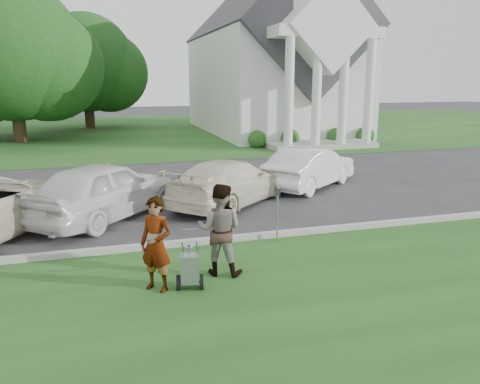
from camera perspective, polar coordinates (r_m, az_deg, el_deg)
name	(u,v)px	position (r m, az deg, el deg)	size (l,w,h in m)	color
ground	(246,249)	(10.95, 0.69, -6.90)	(120.00, 120.00, 0.00)	#333335
grass_strip	(296,307)	(8.36, 6.85, -13.74)	(80.00, 7.00, 0.01)	#1D4919
church_lawn	(144,130)	(37.13, -11.62, 7.39)	(80.00, 30.00, 0.01)	#1D4919
curb	(239,238)	(11.42, -0.12, -5.62)	(80.00, 0.18, 0.15)	#9E9E93
church	(272,49)	(35.10, 3.94, 16.99)	(9.19, 19.00, 24.10)	white
tree_left	(12,57)	(32.22, -26.08, 14.53)	(10.63, 8.40, 9.71)	#332316
tree_back	(86,68)	(39.82, -18.27, 14.21)	(9.61, 7.60, 8.89)	#332316
striping_cart	(190,269)	(8.84, -6.15, -9.37)	(0.59, 1.05, 0.92)	black
person_left	(156,245)	(8.72, -10.19, -6.39)	(0.65, 0.42, 1.77)	#999999
person_right	(220,230)	(9.28, -2.45, -4.67)	(0.90, 0.70, 1.85)	#999999
parking_meter_near	(278,208)	(11.18, 4.60, -1.92)	(0.10, 0.09, 1.35)	gray
car_b	(104,190)	(13.60, -16.21, 0.27)	(1.95, 4.86, 1.65)	white
car_c	(230,182)	(14.64, -1.27, 1.24)	(1.97, 4.85, 1.41)	#EFE8CB
car_d	(310,168)	(17.10, 8.56, 2.96)	(1.54, 4.40, 1.45)	white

